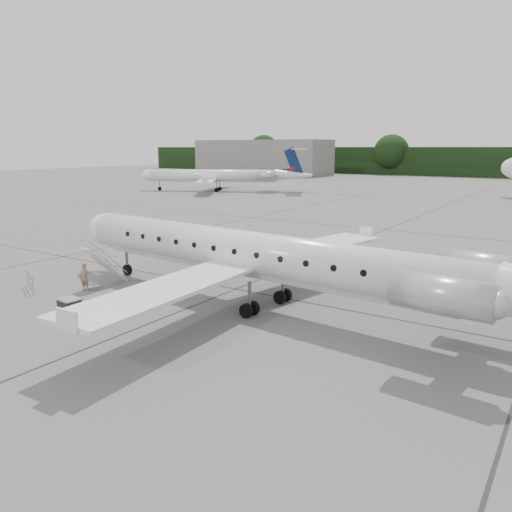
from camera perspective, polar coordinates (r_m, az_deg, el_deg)
The scene contains 8 objects.
ground at distance 21.29m, azimuth -0.49°, elevation -9.39°, with size 320.00×320.00×0.00m, color slate.
terminal_building at distance 150.19m, azimuth 0.76°, elevation 11.21°, with size 40.00×14.00×10.00m, color slate.
main_regional_jet at distance 24.69m, azimuth -0.67°, elevation 2.78°, with size 29.54×21.27×7.58m, color silver, non-canonical shape.
airstair at distance 30.11m, azimuth -16.88°, elevation -1.06°, with size 0.85×2.43×2.37m, color silver, non-canonical shape.
passenger at distance 29.48m, azimuth -18.99°, elevation -2.31°, with size 0.57×0.37×1.55m, color #8D5F4D.
safety_railing at distance 30.77m, azimuth -24.39°, elevation -2.68°, with size 2.20×0.08×1.00m, color #95989D, non-canonical shape.
baggage_cart at distance 25.74m, azimuth -20.52°, elevation -5.34°, with size 0.96×0.78×0.83m, color black, non-canonical shape.
bg_regional_left at distance 92.64m, azimuth -5.05°, elevation 9.81°, with size 29.84×21.49×7.83m, color silver, non-canonical shape.
Camera 1 is at (11.04, -16.41, 7.87)m, focal length 35.00 mm.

